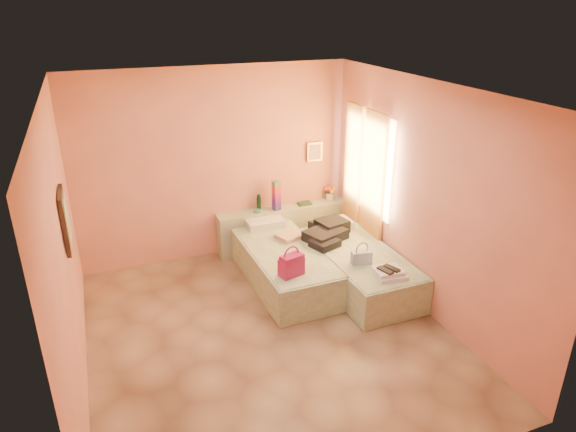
% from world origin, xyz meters
% --- Properties ---
extents(ground, '(4.50, 4.50, 0.00)m').
position_xyz_m(ground, '(0.00, 0.00, 0.00)').
color(ground, tan).
rests_on(ground, ground).
extents(room_walls, '(4.02, 4.51, 2.81)m').
position_xyz_m(room_walls, '(0.21, 0.57, 1.79)').
color(room_walls, '#E8927C').
rests_on(room_walls, ground).
extents(headboard_ledge, '(2.05, 0.30, 0.65)m').
position_xyz_m(headboard_ledge, '(0.98, 2.10, 0.33)').
color(headboard_ledge, '#99A385').
rests_on(headboard_ledge, ground).
extents(bed_left, '(0.94, 2.02, 0.50)m').
position_xyz_m(bed_left, '(0.60, 1.05, 0.25)').
color(bed_left, beige).
rests_on(bed_left, ground).
extents(bed_right, '(0.94, 2.02, 0.50)m').
position_xyz_m(bed_right, '(1.50, 0.62, 0.25)').
color(bed_right, beige).
rests_on(bed_right, ground).
extents(water_bottle, '(0.08, 0.08, 0.23)m').
position_xyz_m(water_bottle, '(0.62, 2.17, 0.77)').
color(water_bottle, '#12331D').
rests_on(water_bottle, headboard_ledge).
extents(rainbow_box, '(0.12, 0.12, 0.46)m').
position_xyz_m(rainbow_box, '(0.86, 2.07, 0.88)').
color(rainbow_box, '#A71451').
rests_on(rainbow_box, headboard_ledge).
extents(small_dish, '(0.16, 0.16, 0.03)m').
position_xyz_m(small_dish, '(0.56, 2.07, 0.67)').
color(small_dish, '#539876').
rests_on(small_dish, headboard_ledge).
extents(green_book, '(0.20, 0.15, 0.03)m').
position_xyz_m(green_book, '(1.35, 2.10, 0.67)').
color(green_book, '#24442C').
rests_on(green_book, headboard_ledge).
extents(flower_vase, '(0.25, 0.25, 0.27)m').
position_xyz_m(flower_vase, '(1.81, 2.17, 0.78)').
color(flower_vase, white).
rests_on(flower_vase, headboard_ledge).
extents(magenta_handbag, '(0.33, 0.24, 0.28)m').
position_xyz_m(magenta_handbag, '(0.43, 0.37, 0.64)').
color(magenta_handbag, '#A71451').
rests_on(magenta_handbag, bed_left).
extents(khaki_garment, '(0.44, 0.40, 0.06)m').
position_xyz_m(khaki_garment, '(0.81, 1.35, 0.53)').
color(khaki_garment, tan).
rests_on(khaki_garment, bed_left).
extents(clothes_pile, '(0.76, 0.76, 0.18)m').
position_xyz_m(clothes_pile, '(1.30, 1.13, 0.59)').
color(clothes_pile, black).
rests_on(clothes_pile, bed_right).
extents(blue_handbag, '(0.27, 0.15, 0.17)m').
position_xyz_m(blue_handbag, '(1.38, 0.33, 0.58)').
color(blue_handbag, '#4462A4').
rests_on(blue_handbag, bed_right).
extents(towel_stack, '(0.39, 0.34, 0.10)m').
position_xyz_m(towel_stack, '(1.54, -0.11, 0.55)').
color(towel_stack, white).
rests_on(towel_stack, bed_right).
extents(sandal_pair, '(0.21, 0.25, 0.02)m').
position_xyz_m(sandal_pair, '(1.50, -0.12, 0.61)').
color(sandal_pair, black).
rests_on(sandal_pair, towel_stack).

